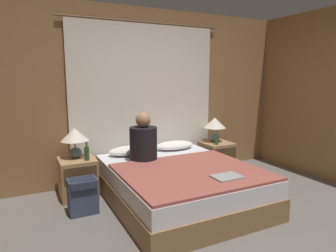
{
  "coord_description": "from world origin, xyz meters",
  "views": [
    {
      "loc": [
        -1.68,
        -2.07,
        1.53
      ],
      "look_at": [
        0.0,
        1.29,
        0.9
      ],
      "focal_mm": 32.0,
      "sensor_mm": 36.0,
      "label": 1
    }
  ],
  "objects": [
    {
      "name": "wall_back",
      "position": [
        0.0,
        2.09,
        1.25
      ],
      "size": [
        4.79,
        0.06,
        2.5
      ],
      "color": "olive",
      "rests_on": "ground_plane"
    },
    {
      "name": "curtain_panel",
      "position": [
        0.0,
        2.03,
        1.15
      ],
      "size": [
        2.42,
        0.03,
        2.3
      ],
      "color": "silver",
      "rests_on": "ground_plane"
    },
    {
      "name": "bed",
      "position": [
        0.0,
        0.99,
        0.22
      ],
      "size": [
        1.6,
        1.97,
        0.45
      ],
      "color": "olive",
      "rests_on": "ground_plane"
    },
    {
      "name": "handbag_on_floor",
      "position": [
        1.04,
        1.29,
        0.11
      ],
      "size": [
        0.32,
        0.18,
        0.36
      ],
      "color": "black",
      "rests_on": "ground_plane"
    },
    {
      "name": "pillow_right",
      "position": [
        0.35,
        1.77,
        0.51
      ],
      "size": [
        0.59,
        0.33,
        0.12
      ],
      "color": "white",
      "rests_on": "bed"
    },
    {
      "name": "pillow_left",
      "position": [
        -0.35,
        1.77,
        0.51
      ],
      "size": [
        0.59,
        0.33,
        0.12
      ],
      "color": "white",
      "rests_on": "bed"
    },
    {
      "name": "lamp_right",
      "position": [
        1.08,
        1.78,
        0.77
      ],
      "size": [
        0.35,
        0.35,
        0.38
      ],
      "color": "slate",
      "rests_on": "nightstand_right"
    },
    {
      "name": "laptop_on_bed",
      "position": [
        0.21,
        0.33,
        0.49
      ],
      "size": [
        0.3,
        0.22,
        0.02
      ],
      "color": "#9EA0A5",
      "rests_on": "blanket_on_bed"
    },
    {
      "name": "lamp_left",
      "position": [
        -1.08,
        1.78,
        0.77
      ],
      "size": [
        0.35,
        0.35,
        0.38
      ],
      "color": "slate",
      "rests_on": "nightstand_left"
    },
    {
      "name": "ground_plane",
      "position": [
        0.0,
        0.0,
        0.0
      ],
      "size": [
        16.0,
        16.0,
        0.0
      ],
      "primitive_type": "plane",
      "color": "#66605B"
    },
    {
      "name": "backpack_on_floor",
      "position": [
        -1.11,
        1.2,
        0.23
      ],
      "size": [
        0.31,
        0.24,
        0.4
      ],
      "color": "#333D56",
      "rests_on": "ground_plane"
    },
    {
      "name": "blanket_on_bed",
      "position": [
        0.0,
        0.7,
        0.47
      ],
      "size": [
        1.54,
        1.33,
        0.03
      ],
      "color": "#994C42",
      "rests_on": "bed"
    },
    {
      "name": "nightstand_left",
      "position": [
        -1.08,
        1.71,
        0.25
      ],
      "size": [
        0.44,
        0.47,
        0.5
      ],
      "color": "#A87F51",
      "rests_on": "ground_plane"
    },
    {
      "name": "beer_bottle_on_right_stand",
      "position": [
        0.98,
        1.59,
        0.58
      ],
      "size": [
        0.06,
        0.06,
        0.21
      ],
      "color": "#2D4C28",
      "rests_on": "nightstand_right"
    },
    {
      "name": "nightstand_right",
      "position": [
        1.08,
        1.71,
        0.25
      ],
      "size": [
        0.44,
        0.47,
        0.5
      ],
      "color": "#A87F51",
      "rests_on": "ground_plane"
    },
    {
      "name": "beer_bottle_on_left_stand",
      "position": [
        -0.97,
        1.59,
        0.59
      ],
      "size": [
        0.06,
        0.06,
        0.23
      ],
      "color": "#2D4C28",
      "rests_on": "nightstand_left"
    },
    {
      "name": "person_left_in_bed",
      "position": [
        -0.29,
        1.4,
        0.71
      ],
      "size": [
        0.35,
        0.35,
        0.63
      ],
      "color": "black",
      "rests_on": "bed"
    }
  ]
}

